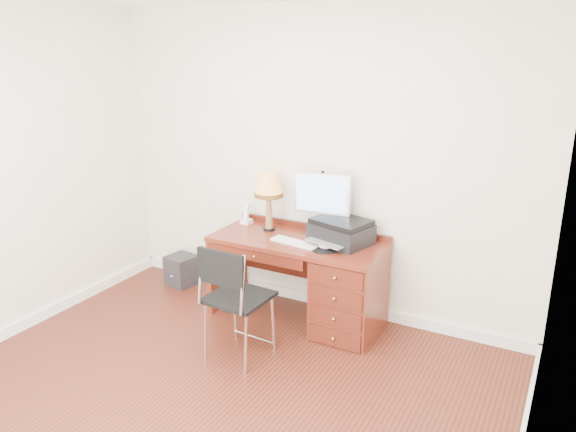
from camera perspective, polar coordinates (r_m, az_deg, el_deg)
The scene contains 12 objects.
ground at distance 4.13m, azimuth -8.48°, elevation -18.17°, with size 4.00×4.00×0.00m, color #3D160D.
room_shell at distance 4.53m, azimuth -3.66°, elevation -13.69°, with size 4.00×4.00×4.00m.
desk at distance 4.84m, azimuth 4.38°, elevation -6.74°, with size 1.50×0.67×0.75m.
monitor at distance 4.81m, azimuth 3.53°, elevation 1.90°, with size 0.49×0.18×0.57m.
keyboard at distance 4.74m, azimuth 0.72°, elevation -2.72°, with size 0.44×0.12×0.02m, color white.
mouse_pad at distance 4.61m, azimuth 3.74°, elevation -3.25°, with size 0.23×0.23×0.05m.
printer at distance 4.75m, azimuth 5.41°, elevation -1.56°, with size 0.55×0.48×0.21m.
leg_lamp at distance 4.97m, azimuth -1.98°, elevation 2.82°, with size 0.26×0.26×0.53m.
phone at distance 5.26m, azimuth -4.25°, elevation -0.16°, with size 0.10×0.10×0.19m.
pen_cup at distance 4.81m, azimuth 6.20°, elevation -1.95°, with size 0.08×0.08×0.11m, color black.
chair at distance 4.29m, azimuth -5.58°, elevation -7.70°, with size 0.47×0.47×0.95m.
equipment_box at distance 5.84m, azimuth -10.76°, elevation -5.42°, with size 0.26×0.26×0.31m, color black.
Camera 1 is at (2.07, -2.65, 2.39)m, focal length 35.00 mm.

